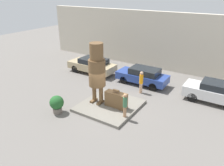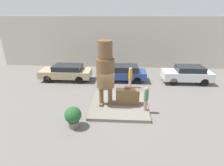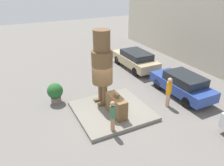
{
  "view_description": "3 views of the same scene",
  "coord_description": "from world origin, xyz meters",
  "px_view_note": "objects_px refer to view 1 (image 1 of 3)",
  "views": [
    {
      "loc": [
        7.37,
        -11.13,
        7.67
      ],
      "look_at": [
        0.15,
        0.07,
        1.84
      ],
      "focal_mm": 35.0,
      "sensor_mm": 36.0,
      "label": 1
    },
    {
      "loc": [
        0.15,
        -10.58,
        5.99
      ],
      "look_at": [
        -0.48,
        -0.22,
        1.78
      ],
      "focal_mm": 28.0,
      "sensor_mm": 36.0,
      "label": 2
    },
    {
      "loc": [
        9.23,
        -4.61,
        6.8
      ],
      "look_at": [
        0.11,
        -0.05,
        1.88
      ],
      "focal_mm": 35.0,
      "sensor_mm": 36.0,
      "label": 3
    }
  ],
  "objects_px": {
    "parked_car_white": "(216,92)",
    "parked_car_tan": "(92,65)",
    "parked_car_blue": "(143,76)",
    "planter_pot": "(57,104)",
    "worker_hivis": "(141,81)",
    "giant_suitcase": "(116,100)",
    "statue_figure": "(97,69)",
    "tourist": "(125,104)"
  },
  "relations": [
    {
      "from": "parked_car_white",
      "to": "worker_hivis",
      "type": "bearing_deg",
      "value": 15.99
    },
    {
      "from": "parked_car_blue",
      "to": "worker_hivis",
      "type": "xyz_separation_m",
      "value": [
        0.62,
        -1.62,
        0.19
      ]
    },
    {
      "from": "giant_suitcase",
      "to": "worker_hivis",
      "type": "distance_m",
      "value": 3.24
    },
    {
      "from": "statue_figure",
      "to": "planter_pot",
      "type": "height_order",
      "value": "statue_figure"
    },
    {
      "from": "statue_figure",
      "to": "tourist",
      "type": "relative_size",
      "value": 2.67
    },
    {
      "from": "statue_figure",
      "to": "parked_car_blue",
      "type": "xyz_separation_m",
      "value": [
        1.12,
        4.97,
        -1.89
      ]
    },
    {
      "from": "parked_car_tan",
      "to": "tourist",
      "type": "bearing_deg",
      "value": 141.08
    },
    {
      "from": "tourist",
      "to": "planter_pot",
      "type": "height_order",
      "value": "tourist"
    },
    {
      "from": "parked_car_blue",
      "to": "worker_hivis",
      "type": "relative_size",
      "value": 2.42
    },
    {
      "from": "parked_car_white",
      "to": "worker_hivis",
      "type": "xyz_separation_m",
      "value": [
        -5.17,
        -1.48,
        0.14
      ]
    },
    {
      "from": "statue_figure",
      "to": "worker_hivis",
      "type": "distance_m",
      "value": 4.14
    },
    {
      "from": "planter_pot",
      "to": "worker_hivis",
      "type": "bearing_deg",
      "value": 59.89
    },
    {
      "from": "parked_car_tan",
      "to": "planter_pot",
      "type": "xyz_separation_m",
      "value": [
        2.59,
        -7.17,
        -0.12
      ]
    },
    {
      "from": "parked_car_blue",
      "to": "planter_pot",
      "type": "relative_size",
      "value": 3.52
    },
    {
      "from": "giant_suitcase",
      "to": "worker_hivis",
      "type": "height_order",
      "value": "worker_hivis"
    },
    {
      "from": "worker_hivis",
      "to": "parked_car_white",
      "type": "bearing_deg",
      "value": 15.99
    },
    {
      "from": "giant_suitcase",
      "to": "planter_pot",
      "type": "distance_m",
      "value": 3.93
    },
    {
      "from": "tourist",
      "to": "planter_pot",
      "type": "bearing_deg",
      "value": -157.36
    },
    {
      "from": "parked_car_white",
      "to": "planter_pot",
      "type": "distance_m",
      "value": 11.14
    },
    {
      "from": "planter_pot",
      "to": "worker_hivis",
      "type": "relative_size",
      "value": 0.69
    },
    {
      "from": "parked_car_blue",
      "to": "parked_car_white",
      "type": "distance_m",
      "value": 5.79
    },
    {
      "from": "giant_suitcase",
      "to": "parked_car_blue",
      "type": "xyz_separation_m",
      "value": [
        -0.33,
        4.84,
        0.06
      ]
    },
    {
      "from": "planter_pot",
      "to": "giant_suitcase",
      "type": "bearing_deg",
      "value": 39.68
    },
    {
      "from": "parked_car_tan",
      "to": "parked_car_white",
      "type": "distance_m",
      "value": 11.07
    },
    {
      "from": "planter_pot",
      "to": "parked_car_white",
      "type": "bearing_deg",
      "value": 40.34
    },
    {
      "from": "giant_suitcase",
      "to": "worker_hivis",
      "type": "relative_size",
      "value": 0.86
    },
    {
      "from": "parked_car_white",
      "to": "parked_car_tan",
      "type": "bearing_deg",
      "value": 0.19
    },
    {
      "from": "parked_car_tan",
      "to": "parked_car_blue",
      "type": "distance_m",
      "value": 5.29
    },
    {
      "from": "giant_suitcase",
      "to": "parked_car_blue",
      "type": "relative_size",
      "value": 0.35
    },
    {
      "from": "parked_car_blue",
      "to": "planter_pot",
      "type": "bearing_deg",
      "value": 69.84
    },
    {
      "from": "giant_suitcase",
      "to": "parked_car_tan",
      "type": "bearing_deg",
      "value": 140.28
    },
    {
      "from": "statue_figure",
      "to": "giant_suitcase",
      "type": "bearing_deg",
      "value": 5.09
    },
    {
      "from": "giant_suitcase",
      "to": "parked_car_blue",
      "type": "bearing_deg",
      "value": 93.86
    },
    {
      "from": "parked_car_blue",
      "to": "planter_pot",
      "type": "height_order",
      "value": "parked_car_blue"
    },
    {
      "from": "statue_figure",
      "to": "parked_car_white",
      "type": "distance_m",
      "value": 8.63
    },
    {
      "from": "parked_car_blue",
      "to": "giant_suitcase",
      "type": "bearing_deg",
      "value": 93.86
    },
    {
      "from": "statue_figure",
      "to": "parked_car_blue",
      "type": "height_order",
      "value": "statue_figure"
    },
    {
      "from": "giant_suitcase",
      "to": "parked_car_tan",
      "type": "xyz_separation_m",
      "value": [
        -5.61,
        4.66,
        0.08
      ]
    },
    {
      "from": "statue_figure",
      "to": "parked_car_white",
      "type": "bearing_deg",
      "value": 34.95
    },
    {
      "from": "statue_figure",
      "to": "tourist",
      "type": "height_order",
      "value": "statue_figure"
    },
    {
      "from": "giant_suitcase",
      "to": "parked_car_blue",
      "type": "distance_m",
      "value": 4.85
    },
    {
      "from": "tourist",
      "to": "parked_car_white",
      "type": "distance_m",
      "value": 6.99
    }
  ]
}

